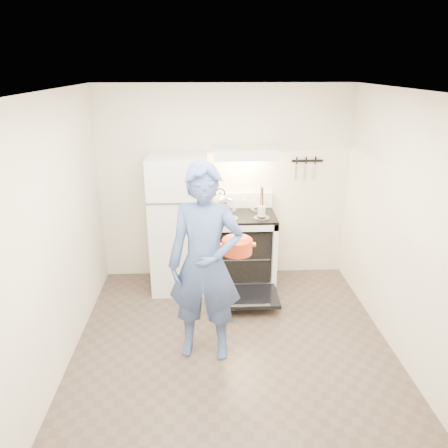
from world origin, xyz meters
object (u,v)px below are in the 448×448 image
(person, at_px, (205,265))
(tea_kettle, at_px, (220,200))
(refrigerator, at_px, (180,224))
(dutch_oven, at_px, (237,247))
(stove_body, at_px, (244,250))

(person, bearing_deg, tea_kettle, 91.28)
(refrigerator, height_order, tea_kettle, refrigerator)
(refrigerator, height_order, dutch_oven, refrigerator)
(person, bearing_deg, stove_body, 79.35)
(stove_body, relative_size, dutch_oven, 2.46)
(refrigerator, relative_size, dutch_oven, 4.55)
(tea_kettle, bearing_deg, stove_body, -27.40)
(stove_body, height_order, tea_kettle, tea_kettle)
(tea_kettle, relative_size, dutch_oven, 0.79)
(tea_kettle, distance_m, dutch_oven, 1.25)
(refrigerator, bearing_deg, dutch_oven, -59.20)
(tea_kettle, bearing_deg, dutch_oven, -84.38)
(refrigerator, relative_size, tea_kettle, 5.77)
(tea_kettle, distance_m, person, 1.62)
(person, bearing_deg, dutch_oven, 56.24)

